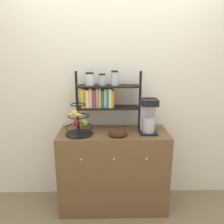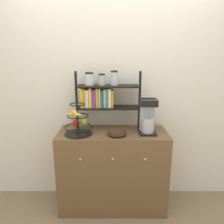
{
  "view_description": "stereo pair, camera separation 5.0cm",
  "coord_description": "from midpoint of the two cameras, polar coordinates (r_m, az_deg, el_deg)",
  "views": [
    {
      "loc": [
        -0.06,
        -1.99,
        1.71
      ],
      "look_at": [
        -0.02,
        0.24,
        1.13
      ],
      "focal_mm": 35.0,
      "sensor_mm": 36.0,
      "label": 1
    },
    {
      "loc": [
        -0.01,
        -1.99,
        1.71
      ],
      "look_at": [
        -0.02,
        0.24,
        1.13
      ],
      "focal_mm": 35.0,
      "sensor_mm": 36.0,
      "label": 2
    }
  ],
  "objects": [
    {
      "name": "coffee_maker",
      "position": [
        2.34,
        8.81,
        -0.96
      ],
      "size": [
        0.18,
        0.21,
        0.37
      ],
      "color": "black",
      "rests_on": "sideboard"
    },
    {
      "name": "wall_back",
      "position": [
        2.54,
        -0.34,
        5.31
      ],
      "size": [
        7.0,
        0.05,
        2.6
      ],
      "primitive_type": "cube",
      "color": "silver",
      "rests_on": "ground_plane"
    },
    {
      "name": "wooden_bowl",
      "position": [
        2.26,
        0.91,
        -5.32
      ],
      "size": [
        0.19,
        0.19,
        0.06
      ],
      "color": "#422819",
      "rests_on": "sideboard"
    },
    {
      "name": "fruit_stand",
      "position": [
        2.3,
        -9.17,
        -2.75
      ],
      "size": [
        0.29,
        0.29,
        0.39
      ],
      "color": "black",
      "rests_on": "sideboard"
    },
    {
      "name": "ground_plane",
      "position": [
        2.62,
        -0.13,
        -26.08
      ],
      "size": [
        12.0,
        12.0,
        0.0
      ],
      "primitive_type": "plane",
      "color": "#847051"
    },
    {
      "name": "shelf_hutch",
      "position": [
        2.39,
        -3.38,
        4.58
      ],
      "size": [
        0.72,
        0.2,
        0.65
      ],
      "color": "black",
      "rests_on": "sideboard"
    },
    {
      "name": "sideboard",
      "position": [
        2.56,
        -0.23,
        -14.86
      ],
      "size": [
        1.18,
        0.49,
        0.91
      ],
      "color": "brown",
      "rests_on": "ground_plane"
    }
  ]
}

